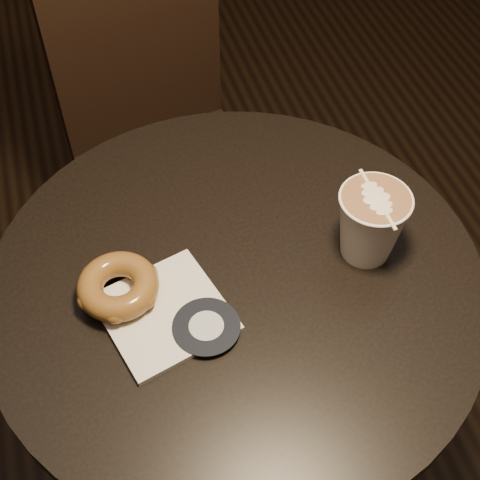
# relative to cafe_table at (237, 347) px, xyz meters

# --- Properties ---
(cafe_table) EXTENTS (0.70, 0.70, 0.75)m
(cafe_table) POSITION_rel_cafe_table_xyz_m (0.00, 0.00, 0.00)
(cafe_table) COLOR black
(cafe_table) RESTS_ON ground
(chair) EXTENTS (0.44, 0.44, 0.95)m
(chair) POSITION_rel_cafe_table_xyz_m (0.00, 0.61, -0.02)
(chair) COLOR black
(chair) RESTS_ON ground
(pastry_bag) EXTENTS (0.19, 0.19, 0.01)m
(pastry_bag) POSITION_rel_cafe_table_xyz_m (-0.11, -0.04, 0.20)
(pastry_bag) COLOR silver
(pastry_bag) RESTS_ON cafe_table
(doughnut) EXTENTS (0.11, 0.11, 0.04)m
(doughnut) POSITION_rel_cafe_table_xyz_m (-0.16, 0.01, 0.23)
(doughnut) COLOR brown
(doughnut) RESTS_ON pastry_bag
(latte_cup) EXTENTS (0.10, 0.10, 0.11)m
(latte_cup) POSITION_rel_cafe_table_xyz_m (0.19, -0.01, 0.25)
(latte_cup) COLOR white
(latte_cup) RESTS_ON cafe_table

